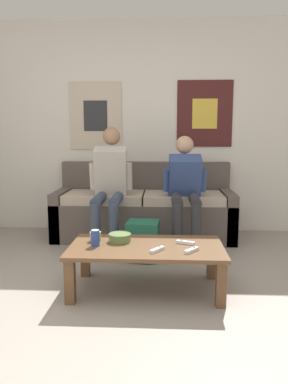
{
  "coord_description": "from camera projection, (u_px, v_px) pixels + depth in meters",
  "views": [
    {
      "loc": [
        0.29,
        -2.1,
        1.19
      ],
      "look_at": [
        0.12,
        1.23,
        0.68
      ],
      "focal_mm": 35.0,
      "sensor_mm": 36.0,
      "label": 1
    }
  ],
  "objects": [
    {
      "name": "pillar_candle",
      "position": [
        95.0,
        236.0,
        2.97
      ],
      "size": [
        0.09,
        0.09,
        0.09
      ],
      "color": "tan",
      "rests_on": "coffee_table"
    },
    {
      "name": "wall_back",
      "position": [
        140.0,
        128.0,
        4.6
      ],
      "size": [
        10.0,
        0.07,
        2.55
      ],
      "color": "silver",
      "rests_on": "ground_plane"
    },
    {
      "name": "coffee_table",
      "position": [
        146.0,
        252.0,
        2.86
      ],
      "size": [
        1.17,
        0.64,
        0.35
      ],
      "color": "brown",
      "rests_on": "ground_plane"
    },
    {
      "name": "backpack",
      "position": [
        143.0,
        241.0,
        3.59
      ],
      "size": [
        0.32,
        0.33,
        0.37
      ],
      "color": "#1E5642",
      "rests_on": "ground_plane"
    },
    {
      "name": "person_seated_adult",
      "position": [
        109.0,
        182.0,
        3.97
      ],
      "size": [
        0.47,
        0.88,
        1.27
      ],
      "color": "#384256",
      "rests_on": "ground_plane"
    },
    {
      "name": "game_controller_far_center",
      "position": [
        186.0,
        243.0,
        2.89
      ],
      "size": [
        0.15,
        0.08,
        0.03
      ],
      "color": "white",
      "rests_on": "coffee_table"
    },
    {
      "name": "game_controller_near_left",
      "position": [
        192.0,
        250.0,
        2.7
      ],
      "size": [
        0.12,
        0.13,
        0.03
      ],
      "color": "white",
      "rests_on": "coffee_table"
    },
    {
      "name": "ceramic_bowl",
      "position": [
        120.0,
        237.0,
        2.96
      ],
      "size": [
        0.18,
        0.18,
        0.07
      ],
      "color": "#607F47",
      "rests_on": "coffee_table"
    },
    {
      "name": "drink_can_blue",
      "position": [
        95.0,
        238.0,
        2.84
      ],
      "size": [
        0.07,
        0.07,
        0.12
      ],
      "color": "#28479E",
      "rests_on": "coffee_table"
    },
    {
      "name": "couch",
      "position": [
        144.0,
        211.0,
        4.38
      ],
      "size": [
        2.04,
        0.75,
        0.86
      ],
      "color": "#564C47",
      "rests_on": "ground_plane"
    },
    {
      "name": "ground_plane",
      "position": [
        113.0,
        333.0,
        2.27
      ],
      "size": [
        18.0,
        18.0,
        0.0
      ],
      "primitive_type": "plane",
      "color": "gray"
    },
    {
      "name": "game_controller_near_right",
      "position": [
        157.0,
        250.0,
        2.71
      ],
      "size": [
        0.11,
        0.14,
        0.03
      ],
      "color": "white",
      "rests_on": "coffee_table"
    },
    {
      "name": "person_seated_teen",
      "position": [
        185.0,
        186.0,
        3.94
      ],
      "size": [
        0.47,
        0.87,
        1.18
      ],
      "color": "#2D2D33",
      "rests_on": "ground_plane"
    }
  ]
}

